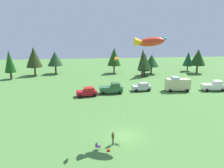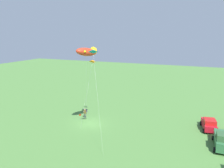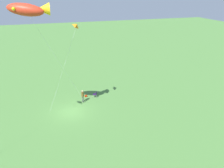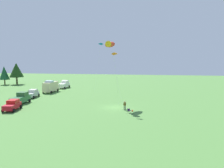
% 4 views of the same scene
% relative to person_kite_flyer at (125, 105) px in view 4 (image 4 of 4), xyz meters
% --- Properties ---
extents(ground_plane, '(160.00, 160.00, 0.00)m').
position_rel_person_kite_flyer_xyz_m(ground_plane, '(1.92, 2.08, -1.02)').
color(ground_plane, '#4C7D3A').
extents(person_kite_flyer, '(0.38, 0.52, 1.74)m').
position_rel_person_kite_flyer_xyz_m(person_kite_flyer, '(0.00, 0.00, 0.00)').
color(person_kite_flyer, '#414A43').
rests_on(person_kite_flyer, ground).
extents(folding_chair, '(0.63, 0.63, 0.82)m').
position_rel_person_kite_flyer_xyz_m(folding_chair, '(-1.96, -0.94, -0.53)').
color(folding_chair, '#2A1346').
rests_on(folding_chair, ground).
extents(backpack_on_grass, '(0.34, 0.25, 0.22)m').
position_rel_person_kite_flyer_xyz_m(backpack_on_grass, '(-0.68, -1.44, -0.91)').
color(backpack_on_grass, '#B92105').
rests_on(backpack_on_grass, ground).
extents(car_red_sedan, '(4.42, 2.72, 1.89)m').
position_rel_person_kite_flyer_xyz_m(car_red_sedan, '(-3.09, 20.47, -0.07)').
color(car_red_sedan, '#B41421').
rests_on(car_red_sedan, ground).
extents(truck_green_flatbed, '(5.05, 2.50, 2.34)m').
position_rel_person_kite_flyer_xyz_m(truck_green_flatbed, '(2.36, 22.09, 0.08)').
color(truck_green_flatbed, '#2C633A').
rests_on(truck_green_flatbed, ground).
extents(car_silver_compact, '(4.35, 2.53, 1.89)m').
position_rel_person_kite_flyer_xyz_m(car_silver_compact, '(9.45, 23.30, -0.07)').
color(car_silver_compact, '#B5BFB7').
rests_on(car_silver_compact, ground).
extents(van_camper_beige, '(5.52, 2.86, 3.34)m').
position_rel_person_kite_flyer_xyz_m(van_camper_beige, '(17.53, 22.30, 0.62)').
color(van_camper_beige, beige).
rests_on(van_camper_beige, ground).
extents(truck_white_pickup, '(5.11, 2.66, 2.34)m').
position_rel_person_kite_flyer_xyz_m(truck_white_pickup, '(26.05, 21.67, 0.08)').
color(truck_white_pickup, white).
rests_on(truck_white_pickup, ground).
extents(kite_large_fish, '(7.53, 4.63, 13.06)m').
position_rel_person_kite_flyer_xyz_m(kite_large_fish, '(4.96, 3.59, 11.26)').
color(kite_large_fish, red).
rests_on(kite_large_fish, ground).
extents(kite_delta_orange, '(4.48, 1.09, 10.73)m').
position_rel_person_kite_flyer_xyz_m(kite_delta_orange, '(0.47, 2.08, 9.35)').
color(kite_delta_orange, orange).
rests_on(kite_delta_orange, ground).
extents(kite_delta_teal, '(3.02, 3.03, 12.93)m').
position_rel_person_kite_flyer_xyz_m(kite_delta_teal, '(7.74, 5.95, 11.55)').
color(kite_delta_teal, '#0D8C9A').
rests_on(kite_delta_teal, ground).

